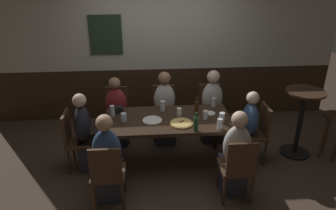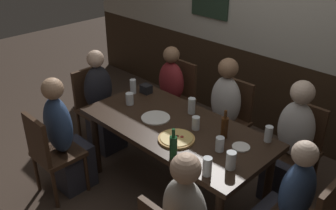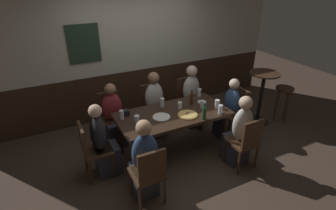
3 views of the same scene
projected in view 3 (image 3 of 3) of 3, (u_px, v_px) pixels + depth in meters
ground_plane at (173, 151)px, 4.47m from camera, size 12.00×12.00×0.00m
wall_back at (134, 53)px, 5.20m from camera, size 6.40×0.13×2.60m
dining_table at (173, 117)px, 4.18m from camera, size 1.77×0.86×0.74m
chair_head_west at (92, 148)px, 3.73m from camera, size 0.40×0.40×0.88m
chair_left_near at (149, 173)px, 3.26m from camera, size 0.40×0.40×0.88m
chair_left_far at (111, 114)px, 4.61m from camera, size 0.40×0.40×0.88m
chair_right_far at (188, 97)px, 5.24m from camera, size 0.40×0.40×0.88m
chair_right_near at (246, 141)px, 3.89m from camera, size 0.40×0.40×0.88m
chair_head_east at (236, 109)px, 4.77m from camera, size 0.40×0.40×0.88m
chair_mid_far at (152, 105)px, 4.92m from camera, size 0.40×0.40×0.88m
person_head_west at (103, 145)px, 3.80m from camera, size 0.37×0.34×1.15m
person_left_near at (144, 165)px, 3.39m from camera, size 0.34×0.37×1.18m
person_left_far at (114, 120)px, 4.49m from camera, size 0.34×0.37×1.11m
person_right_far at (192, 100)px, 5.11m from camera, size 0.34×0.37×1.19m
person_right_near at (239, 135)px, 4.02m from camera, size 0.34×0.37×1.17m
person_head_east at (229, 113)px, 4.72m from camera, size 0.37×0.34×1.11m
person_mid_far at (155, 108)px, 4.79m from camera, size 0.34×0.37×1.18m
pizza at (188, 115)px, 4.07m from camera, size 0.31×0.31×0.03m
beer_glass_tall at (217, 105)px, 4.27m from camera, size 0.08×0.08×0.14m
highball_clear at (199, 93)px, 4.68m from camera, size 0.07×0.07×0.14m
tumbler_short at (162, 103)px, 4.30m from camera, size 0.07×0.07×0.15m
pint_glass_pale at (220, 110)px, 4.09m from camera, size 0.07×0.07×0.15m
pint_glass_stout at (202, 104)px, 4.29m from camera, size 0.07×0.07×0.12m
beer_glass_half at (180, 106)px, 4.24m from camera, size 0.07×0.07×0.12m
pint_glass_amber at (122, 116)px, 3.93m from camera, size 0.06×0.06×0.15m
tumbler_water at (137, 120)px, 3.85m from camera, size 0.08×0.08×0.12m
beer_bottle_green at (204, 113)px, 3.93m from camera, size 0.06×0.06×0.26m
beer_bottle_brown at (192, 98)px, 4.38m from camera, size 0.06×0.06×0.26m
plate_white_large at (161, 117)px, 4.01m from camera, size 0.27×0.27×0.01m
plate_white_small at (202, 102)px, 4.48m from camera, size 0.15×0.15×0.01m
condiment_caddy at (125, 113)px, 4.05m from camera, size 0.11×0.09×0.09m
side_bar_table at (261, 94)px, 5.09m from camera, size 0.56×0.56×1.05m
bar_stool at (284, 95)px, 5.18m from camera, size 0.34×0.34×0.72m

